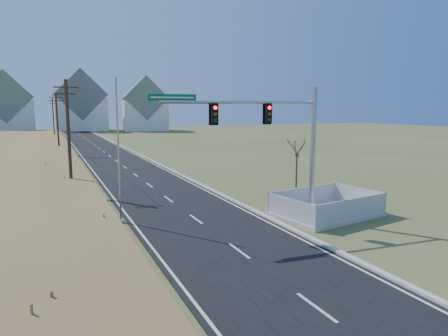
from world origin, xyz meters
TOP-DOWN VIEW (x-y plane):
  - ground at (0.00, 0.00)m, footprint 260.00×260.00m
  - road at (0.00, 50.00)m, footprint 8.00×180.00m
  - curb at (4.15, 50.00)m, footprint 0.30×180.00m
  - utility_pole_near at (-6.50, 15.00)m, footprint 1.80×0.26m
  - utility_pole_mid at (-6.50, 45.00)m, footprint 1.80×0.26m
  - utility_pole_far at (-6.50, 75.00)m, footprint 1.80×0.26m
  - condo_nnw at (-18.00, 108.00)m, footprint 14.93×11.17m
  - condo_n at (2.00, 112.00)m, footprint 15.27×10.20m
  - condo_ne at (20.00, 104.00)m, footprint 14.12×10.51m
  - traffic_signal_mast at (4.58, 1.39)m, footprint 10.09×1.16m
  - fence_enclosure at (7.98, 1.64)m, footprint 7.13×5.43m
  - open_sign at (5.33, -0.15)m, footprint 0.47×0.10m
  - flagpole at (-4.30, 5.27)m, footprint 0.39×0.39m
  - bare_tree at (10.14, 8.19)m, footprint 1.79×1.79m

SIDE VIEW (x-z plane):
  - ground at x=0.00m, z-range 0.00..0.00m
  - road at x=0.00m, z-range 0.00..0.06m
  - curb at x=4.15m, z-range 0.00..0.18m
  - fence_enclosure at x=7.98m, z-range -0.45..1.03m
  - open_sign at x=5.33m, z-range 0.02..0.60m
  - flagpole at x=-4.30m, z-range -0.86..7.70m
  - bare_tree at x=10.14m, z-range 1.45..6.21m
  - utility_pole_near at x=-6.50m, z-range 0.18..9.18m
  - utility_pole_mid at x=-6.50m, z-range 0.18..9.18m
  - utility_pole_far at x=-6.50m, z-range 0.18..9.18m
  - traffic_signal_mast at x=4.58m, z-range 0.84..8.88m
  - condo_ne at x=20.00m, z-range -1.42..15.10m
  - condo_nnw at x=-18.00m, z-range -1.58..15.45m
  - condo_n at x=2.00m, z-range -1.66..16.88m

